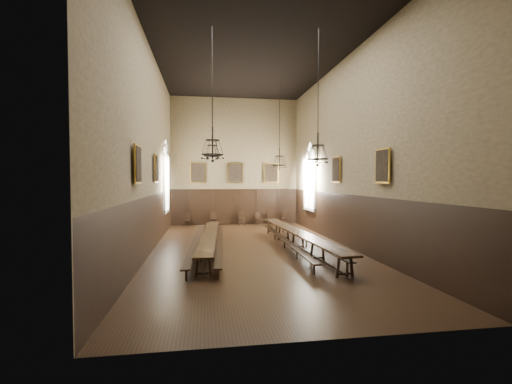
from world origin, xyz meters
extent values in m
cube|color=black|center=(0.00, 0.00, -0.01)|extent=(9.00, 18.00, 0.02)
cube|color=black|center=(0.00, 0.00, 9.01)|extent=(9.00, 18.00, 0.02)
cube|color=#8A7655|center=(0.00, 9.01, 4.50)|extent=(9.00, 0.02, 9.00)
cube|color=#8A7655|center=(0.00, -9.01, 4.50)|extent=(9.00, 0.02, 9.00)
cube|color=#8A7655|center=(-4.51, 0.00, 4.50)|extent=(0.02, 18.00, 9.00)
cube|color=#8A7655|center=(4.51, 0.00, 4.50)|extent=(0.02, 18.00, 9.00)
cube|color=black|center=(-1.96, 0.08, 0.70)|extent=(1.24, 9.47, 0.07)
cube|color=black|center=(2.06, -0.25, 0.78)|extent=(1.30, 10.48, 0.07)
cube|color=black|center=(-2.57, 0.22, 0.44)|extent=(0.72, 10.36, 0.05)
cube|color=black|center=(-1.52, -0.11, 0.40)|extent=(0.81, 9.50, 0.05)
cube|color=black|center=(1.49, 0.02, 0.41)|extent=(0.38, 9.68, 0.05)
cube|color=black|center=(2.58, 0.18, 0.42)|extent=(0.43, 9.90, 0.05)
cube|color=black|center=(-3.39, 8.54, 0.41)|extent=(0.47, 0.47, 0.05)
cube|color=black|center=(-3.39, 8.70, 0.63)|extent=(0.38, 0.14, 0.45)
cube|color=black|center=(-1.54, 8.58, 0.43)|extent=(0.44, 0.44, 0.05)
cube|color=black|center=(-1.54, 8.75, 0.66)|extent=(0.40, 0.08, 0.47)
cube|color=black|center=(0.40, 8.50, 0.45)|extent=(0.46, 0.46, 0.05)
cube|color=black|center=(0.40, 8.69, 0.71)|extent=(0.43, 0.08, 0.51)
cube|color=black|center=(1.61, 8.47, 0.41)|extent=(0.45, 0.45, 0.05)
cube|color=black|center=(1.61, 8.64, 0.63)|extent=(0.38, 0.12, 0.45)
cube|color=black|center=(2.56, 8.56, 0.48)|extent=(0.47, 0.47, 0.05)
cube|color=black|center=(2.56, 8.76, 0.75)|extent=(0.45, 0.06, 0.54)
cube|color=black|center=(3.55, 8.47, 0.45)|extent=(0.42, 0.42, 0.05)
cube|color=black|center=(3.55, 8.65, 0.69)|extent=(0.42, 0.05, 0.50)
cylinder|color=black|center=(-1.76, 2.96, 7.26)|extent=(0.03, 0.03, 3.48)
torus|color=black|center=(-1.76, 2.96, 4.45)|extent=(0.87, 0.87, 0.05)
torus|color=black|center=(-1.76, 2.96, 5.01)|extent=(0.55, 0.55, 0.04)
cylinder|color=black|center=(-1.76, 2.96, 4.91)|extent=(0.06, 0.06, 1.23)
cylinder|color=black|center=(1.80, 2.49, 6.95)|extent=(0.03, 0.03, 4.11)
torus|color=black|center=(1.80, 2.49, 3.97)|extent=(0.75, 0.75, 0.04)
torus|color=black|center=(1.80, 2.49, 4.45)|extent=(0.48, 0.48, 0.04)
cylinder|color=black|center=(1.80, 2.49, 4.36)|extent=(0.05, 0.05, 1.06)
cylinder|color=black|center=(-1.86, -2.17, 7.10)|extent=(0.03, 0.03, 3.80)
torus|color=black|center=(-1.86, -2.17, 4.14)|extent=(0.85, 0.85, 0.05)
torus|color=black|center=(-1.86, -2.17, 4.70)|extent=(0.54, 0.54, 0.04)
cylinder|color=black|center=(-1.86, -2.17, 4.60)|extent=(0.06, 0.06, 1.20)
cylinder|color=black|center=(2.16, -2.66, 6.99)|extent=(0.03, 0.03, 4.01)
torus|color=black|center=(2.16, -2.66, 3.98)|extent=(0.82, 0.82, 0.05)
torus|color=black|center=(2.16, -2.66, 4.51)|extent=(0.52, 0.52, 0.04)
cylinder|color=black|center=(2.16, -2.66, 4.41)|extent=(0.06, 0.06, 1.15)
cube|color=#B4892B|center=(-2.60, 8.88, 3.70)|extent=(1.10, 0.12, 1.40)
cube|color=black|center=(-2.60, 8.88, 3.70)|extent=(0.98, 0.02, 1.28)
cube|color=#B4892B|center=(0.00, 8.88, 3.70)|extent=(1.10, 0.12, 1.40)
cube|color=black|center=(0.00, 8.88, 3.70)|extent=(0.98, 0.02, 1.28)
cube|color=#B4892B|center=(2.60, 8.88, 3.70)|extent=(1.10, 0.12, 1.40)
cube|color=black|center=(2.60, 8.88, 3.70)|extent=(0.98, 0.02, 1.28)
cube|color=#B4892B|center=(-4.38, 1.00, 3.70)|extent=(0.12, 1.00, 1.30)
cube|color=black|center=(-4.38, 1.00, 3.70)|extent=(0.02, 0.88, 1.18)
cube|color=#B4892B|center=(-4.38, -3.50, 3.70)|extent=(0.12, 1.00, 1.30)
cube|color=black|center=(-4.38, -3.50, 3.70)|extent=(0.02, 0.88, 1.18)
cube|color=#B4892B|center=(4.38, 1.00, 3.70)|extent=(0.12, 1.00, 1.30)
cube|color=black|center=(4.38, 1.00, 3.70)|extent=(0.02, 0.88, 1.18)
cube|color=#B4892B|center=(4.38, -3.50, 3.70)|extent=(0.12, 1.00, 1.30)
cube|color=black|center=(4.38, -3.50, 3.70)|extent=(0.02, 0.88, 1.18)
camera|label=1|loc=(-2.19, -15.39, 3.17)|focal=24.00mm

